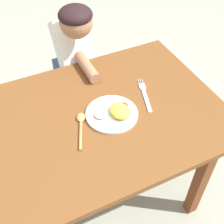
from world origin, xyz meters
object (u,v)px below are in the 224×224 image
spoon (81,125)px  person (75,72)px  fork (145,95)px  plate (114,113)px

spoon → person: 0.58m
fork → person: bearing=36.3°
plate → person: size_ratio=0.22×
fork → spoon: size_ratio=1.14×
plate → person: (0.01, 0.54, -0.18)m
plate → spoon: size_ratio=1.17×
spoon → fork: bearing=-60.0°
fork → spoon: 0.33m
fork → person: 0.54m
plate → fork: size_ratio=1.03×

